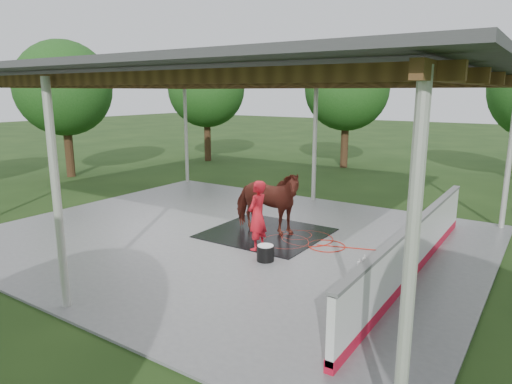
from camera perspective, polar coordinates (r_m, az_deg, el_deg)
The scene contains 12 objects.
ground at distance 11.78m, azimuth -3.23°, elevation -5.70°, with size 100.00×100.00×0.00m, color #1E3814.
concrete_slab at distance 11.77m, azimuth -3.23°, elevation -5.59°, with size 12.00×10.00×0.05m, color slate.
pavilion_structure at distance 11.20m, azimuth -3.48°, elevation 13.96°, with size 12.60×10.60×4.05m.
dasher_board at distance 9.69m, azimuth 19.22°, elevation -6.77°, with size 0.16×8.00×1.15m.
tree_belt at distance 11.76m, azimuth 0.45°, elevation 13.05°, with size 28.00×28.00×5.80m.
rubber_mat at distance 11.93m, azimuth 1.28°, elevation -5.14°, with size 2.90×2.72×0.02m, color black.
horse at distance 11.70m, azimuth 1.30°, elevation -1.20°, with size 0.90×1.97×1.66m, color maroon.
handler at distance 10.50m, azimuth 0.16°, elevation -2.98°, with size 0.60×0.39×1.64m, color red.
wash_bucket at distance 10.02m, azimuth 1.19°, elevation -7.61°, with size 0.38×0.38×0.35m.
soap_bottle_a at distance 9.99m, azimuth 13.40°, elevation -8.34°, with size 0.10×0.10×0.26m, color silver.
soap_bottle_b at distance 9.97m, azimuth 12.82°, elevation -8.62°, with size 0.08×0.08×0.17m, color #338CD8.
hose_coil at distance 11.43m, azimuth 5.86°, elevation -5.99°, with size 2.78×1.75×0.02m.
Camera 1 is at (6.75, -8.93, 3.67)m, focal length 32.00 mm.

